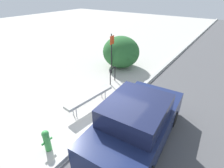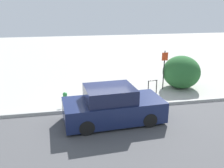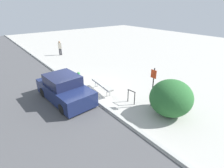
% 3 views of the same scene
% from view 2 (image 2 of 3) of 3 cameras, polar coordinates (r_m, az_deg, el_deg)
% --- Properties ---
extents(ground_plane, '(60.00, 60.00, 0.00)m').
position_cam_2_polar(ground_plane, '(12.01, -1.11, -5.73)').
color(ground_plane, '#ADAAA3').
extents(curb, '(60.00, 0.20, 0.13)m').
position_cam_2_polar(curb, '(11.99, -1.11, -5.44)').
color(curb, '#A8A8A3').
rests_on(curb, ground_plane).
extents(bench, '(2.36, 0.63, 0.57)m').
position_cam_2_polar(bench, '(12.89, 0.20, -1.63)').
color(bench, '#99999E').
rests_on(bench, ground_plane).
extents(bike_rack, '(0.55, 0.11, 0.83)m').
position_cam_2_polar(bike_rack, '(13.95, 9.24, -0.39)').
color(bike_rack, black).
rests_on(bike_rack, ground_plane).
extents(sign_post, '(0.36, 0.08, 2.30)m').
position_cam_2_polar(sign_post, '(14.68, 11.82, 3.95)').
color(sign_post, black).
rests_on(sign_post, ground_plane).
extents(fire_hydrant, '(0.36, 0.22, 0.77)m').
position_cam_2_polar(fire_hydrant, '(12.29, -10.65, -3.43)').
color(fire_hydrant, '#338C3F').
rests_on(fire_hydrant, ground_plane).
extents(shrub_hedge, '(2.18, 2.28, 1.93)m').
position_cam_2_polar(shrub_hedge, '(15.35, 15.56, 2.65)').
color(shrub_hedge, '#28602D').
rests_on(shrub_hedge, ground_plane).
extents(parked_car_near, '(4.27, 2.15, 1.56)m').
position_cam_2_polar(parked_car_near, '(10.52, 0.14, -5.12)').
color(parked_car_near, black).
rests_on(parked_car_near, ground_plane).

